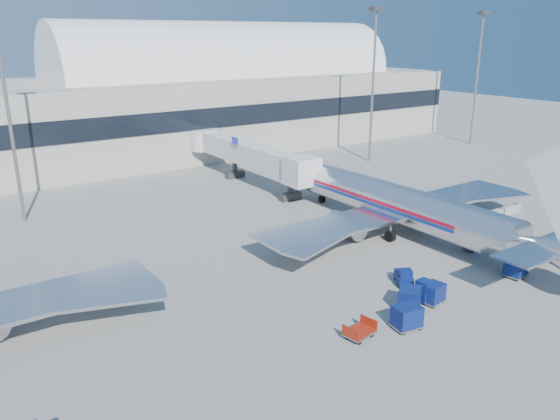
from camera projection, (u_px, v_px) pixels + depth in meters
ground at (357, 272)px, 45.31m from camera, size 260.00×260.00×0.00m
terminal at (28, 116)px, 79.29m from camera, size 170.00×28.15×21.00m
airliner_main at (403, 205)px, 53.36m from camera, size 32.00×37.26×12.07m
jetbridge_near at (243, 152)px, 72.29m from camera, size 4.40×27.50×6.25m
mast_west at (3, 78)px, 53.30m from camera, size 2.00×1.20×22.60m
mast_east at (374, 63)px, 80.51m from camera, size 2.00×1.20×22.60m
mast_far_east at (479, 59)px, 94.11m from camera, size 2.00×1.20×22.60m
barrier_near at (473, 221)px, 56.52m from camera, size 3.00×0.55×0.90m
barrier_mid at (493, 215)px, 58.32m from camera, size 3.00×0.55×0.90m
barrier_far at (511, 209)px, 60.11m from camera, size 3.00×0.55×0.90m
tug_lead at (428, 290)px, 40.51m from camera, size 2.55×1.33×1.64m
tug_right at (475, 243)px, 49.93m from camera, size 2.32×1.38×1.43m
tug_left at (404, 277)px, 42.95m from camera, size 2.11×2.43×1.42m
cart_train_a at (433, 293)px, 39.92m from camera, size 1.90×1.56×1.51m
cart_train_b at (409, 298)px, 38.93m from camera, size 2.34×2.19×1.65m
cart_train_c at (407, 317)px, 36.39m from camera, size 2.06×1.69×1.65m
cart_solo_near at (516, 267)px, 44.25m from camera, size 2.00×1.61×1.63m
cart_solo_far at (560, 250)px, 47.37m from camera, size 2.64×2.40×1.89m
cart_open_red at (359, 332)px, 35.48m from camera, size 2.21×1.72×0.54m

